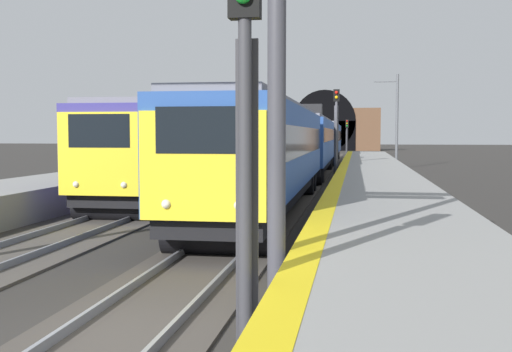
{
  "coord_description": "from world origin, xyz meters",
  "views": [
    {
      "loc": [
        -7.8,
        -3.27,
        2.87
      ],
      "look_at": [
        10.4,
        -0.25,
        1.59
      ],
      "focal_mm": 43.1,
      "sensor_mm": 36.0,
      "label": 1
    }
  ],
  "objects_px": {
    "railway_signal_near": "(245,107)",
    "catenary_mast_far": "(206,123)",
    "train_adjacent_platform": "(260,141)",
    "train_main_approaching": "(309,142)",
    "railway_signal_far": "(347,134)",
    "catenary_mast_near": "(397,120)",
    "railway_signal_mid": "(336,127)"
  },
  "relations": [
    {
      "from": "railway_signal_near",
      "to": "catenary_mast_far",
      "type": "relative_size",
      "value": 0.69
    },
    {
      "from": "train_adjacent_platform",
      "to": "catenary_mast_far",
      "type": "distance_m",
      "value": 9.85
    },
    {
      "from": "train_main_approaching",
      "to": "railway_signal_far",
      "type": "bearing_deg",
      "value": 176.48
    },
    {
      "from": "train_main_approaching",
      "to": "catenary_mast_near",
      "type": "height_order",
      "value": "catenary_mast_near"
    },
    {
      "from": "train_adjacent_platform",
      "to": "railway_signal_near",
      "type": "bearing_deg",
      "value": 8.51
    },
    {
      "from": "railway_signal_far",
      "to": "catenary_mast_far",
      "type": "relative_size",
      "value": 0.61
    },
    {
      "from": "train_adjacent_platform",
      "to": "railway_signal_far",
      "type": "relative_size",
      "value": 13.78
    },
    {
      "from": "railway_signal_far",
      "to": "catenary_mast_near",
      "type": "height_order",
      "value": "catenary_mast_near"
    },
    {
      "from": "train_main_approaching",
      "to": "catenary_mast_far",
      "type": "relative_size",
      "value": 7.76
    },
    {
      "from": "railway_signal_far",
      "to": "train_adjacent_platform",
      "type": "bearing_deg",
      "value": -13.6
    },
    {
      "from": "train_main_approaching",
      "to": "catenary_mast_near",
      "type": "bearing_deg",
      "value": 145.66
    },
    {
      "from": "train_adjacent_platform",
      "to": "railway_signal_far",
      "type": "height_order",
      "value": "railway_signal_far"
    },
    {
      "from": "catenary_mast_near",
      "to": "train_main_approaching",
      "type": "bearing_deg",
      "value": 146.03
    },
    {
      "from": "catenary_mast_near",
      "to": "railway_signal_near",
      "type": "bearing_deg",
      "value": 174.25
    },
    {
      "from": "railway_signal_near",
      "to": "train_adjacent_platform",
      "type": "bearing_deg",
      "value": -171.15
    },
    {
      "from": "train_main_approaching",
      "to": "railway_signal_mid",
      "type": "distance_m",
      "value": 3.82
    },
    {
      "from": "railway_signal_mid",
      "to": "catenary_mast_far",
      "type": "distance_m",
      "value": 22.43
    },
    {
      "from": "train_adjacent_platform",
      "to": "railway_signal_mid",
      "type": "xyz_separation_m",
      "value": [
        -10.95,
        -6.6,
        0.98
      ]
    },
    {
      "from": "railway_signal_near",
      "to": "railway_signal_far",
      "type": "xyz_separation_m",
      "value": [
        69.71,
        -0.0,
        -0.36
      ]
    },
    {
      "from": "railway_signal_near",
      "to": "catenary_mast_near",
      "type": "bearing_deg",
      "value": 174.25
    },
    {
      "from": "train_adjacent_platform",
      "to": "catenary_mast_far",
      "type": "height_order",
      "value": "catenary_mast_far"
    },
    {
      "from": "railway_signal_far",
      "to": "catenary_mast_near",
      "type": "bearing_deg",
      "value": 9.82
    },
    {
      "from": "railway_signal_near",
      "to": "railway_signal_far",
      "type": "height_order",
      "value": "railway_signal_near"
    },
    {
      "from": "train_adjacent_platform",
      "to": "catenary_mast_near",
      "type": "distance_m",
      "value": 11.29
    },
    {
      "from": "train_adjacent_platform",
      "to": "train_main_approaching",
      "type": "bearing_deg",
      "value": 30.58
    },
    {
      "from": "railway_signal_far",
      "to": "train_main_approaching",
      "type": "bearing_deg",
      "value": -3.14
    },
    {
      "from": "train_main_approaching",
      "to": "railway_signal_near",
      "type": "xyz_separation_m",
      "value": [
        -34.61,
        -1.93,
        0.92
      ]
    },
    {
      "from": "train_adjacent_platform",
      "to": "railway_signal_far",
      "type": "distance_m",
      "value": 28.08
    },
    {
      "from": "railway_signal_near",
      "to": "catenary_mast_far",
      "type": "height_order",
      "value": "catenary_mast_far"
    },
    {
      "from": "railway_signal_mid",
      "to": "catenary_mast_near",
      "type": "relative_size",
      "value": 0.73
    },
    {
      "from": "railway_signal_near",
      "to": "catenary_mast_far",
      "type": "bearing_deg",
      "value": -165.38
    },
    {
      "from": "train_adjacent_platform",
      "to": "catenary_mast_near",
      "type": "relative_size",
      "value": 8.29
    }
  ]
}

